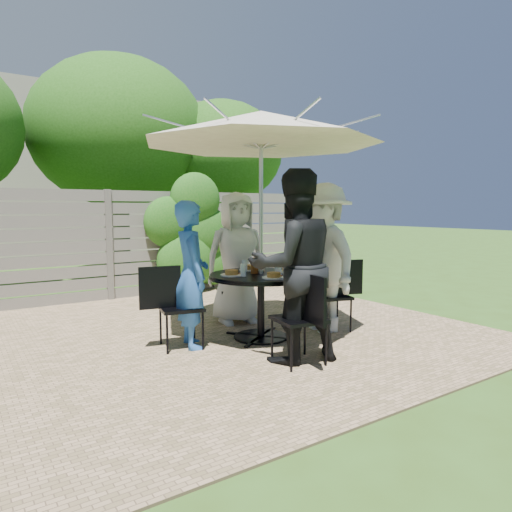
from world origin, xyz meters
TOP-DOWN VIEW (x-y plane):
  - backyard_envelope at (0.09, 10.29)m, footprint 60.00×60.00m
  - patio_table at (0.80, -0.30)m, footprint 1.40×1.40m
  - umbrella at (0.80, -0.30)m, footprint 3.20×3.20m
  - chair_back at (0.99, 0.65)m, footprint 0.53×0.68m
  - person_back at (0.97, 0.51)m, footprint 0.95×0.72m
  - chair_left at (-0.15, -0.11)m, footprint 0.70×0.53m
  - person_left at (-0.01, -0.14)m, footprint 0.50×0.66m
  - chair_front at (0.61, -1.25)m, footprint 0.50×0.70m
  - person_front at (0.64, -1.11)m, footprint 1.06×0.90m
  - chair_right at (1.75, -0.49)m, footprint 0.69×0.54m
  - person_right at (1.61, -0.47)m, footprint 0.91×1.30m
  - plate_back at (0.87, 0.05)m, footprint 0.26×0.26m
  - plate_left at (0.45, -0.23)m, footprint 0.26×0.26m
  - plate_front at (0.73, -0.65)m, footprint 0.26×0.26m
  - plate_right at (1.15, -0.37)m, footprint 0.26×0.26m
  - glass_back at (0.75, -0.02)m, footprint 0.07×0.07m
  - glass_left at (0.52, -0.35)m, footprint 0.07×0.07m
  - glass_front at (0.85, -0.58)m, footprint 0.07×0.07m
  - glass_right at (1.08, -0.25)m, footprint 0.07×0.07m
  - syrup_jug at (0.75, -0.24)m, footprint 0.09×0.09m
  - coffee_cup at (0.94, -0.10)m, footprint 0.08×0.08m
  - bbq_grill at (2.82, 1.06)m, footprint 0.75×0.68m

SIDE VIEW (x-z plane):
  - chair_back at x=0.99m, z-range -0.18..0.71m
  - chair_right at x=1.75m, z-range -0.18..0.72m
  - chair_left at x=-0.15m, z-range -0.18..0.74m
  - chair_front at x=0.61m, z-range -0.18..0.74m
  - patio_table at x=0.80m, z-range 0.15..0.93m
  - bbq_grill at x=2.82m, z-range -0.06..1.20m
  - plate_back at x=0.87m, z-range 0.77..0.84m
  - plate_left at x=0.45m, z-range 0.77..0.84m
  - plate_front at x=0.73m, z-range 0.77..0.84m
  - plate_right at x=1.15m, z-range 0.77..0.84m
  - person_left at x=-0.01m, z-range 0.00..1.62m
  - coffee_cup at x=0.94m, z-range 0.78..0.90m
  - glass_back at x=0.75m, z-range 0.78..0.92m
  - glass_left at x=0.52m, z-range 0.78..0.92m
  - glass_front at x=0.85m, z-range 0.78..0.92m
  - glass_right at x=1.08m, z-range 0.78..0.92m
  - syrup_jug at x=0.75m, z-range 0.78..0.94m
  - person_back at x=0.97m, z-range 0.00..1.76m
  - person_right at x=1.61m, z-range 0.00..1.84m
  - person_front at x=0.64m, z-range 0.00..1.93m
  - umbrella at x=0.80m, z-range 1.12..3.75m
  - backyard_envelope at x=0.09m, z-range 0.11..5.11m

